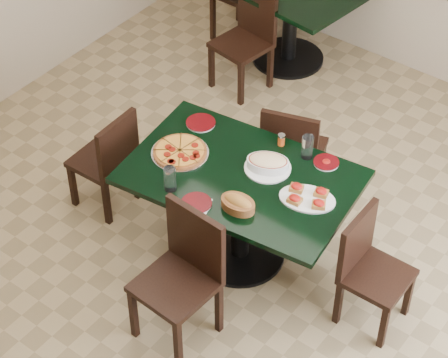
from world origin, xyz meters
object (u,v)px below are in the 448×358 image
Objects in this scene: pepperoni_pizza at (180,152)px; lasagna_casserole at (268,163)px; main_table at (241,195)px; back_table at (291,8)px; chair_left at (109,158)px; bread_basket at (238,203)px; chair_right at (368,265)px; chair_far at (292,150)px; back_chair_near at (248,34)px; chair_near at (184,269)px; bruschetta_platter at (307,197)px.

lasagna_casserole is at bearing 22.82° from pepperoni_pizza.
back_table is (-1.05, 2.14, -0.04)m from main_table.
pepperoni_pizza is (0.59, 0.08, 0.31)m from chair_left.
bread_basket is at bearing -56.14° from back_table.
back_table is 2.86m from chair_right.
bread_basket is at bearing 84.50° from chair_far.
chair_far is (-0.04, 0.65, -0.08)m from main_table.
back_chair_near is 1.97m from lasagna_casserole.
back_chair_near is at bearing 120.92° from chair_near.
chair_near is (1.13, -2.83, -0.00)m from back_table.
chair_left reaches higher than back_table.
bruschetta_platter is (-0.46, -0.01, 0.32)m from chair_right.
chair_near reaches higher than pepperoni_pizza.
lasagna_casserole is at bearing 84.24° from chair_right.
bruschetta_platter reaches higher than back_table.
bruschetta_platter is (0.38, 0.75, 0.25)m from chair_near.
back_table is at bearing 178.93° from chair_left.
pepperoni_pizza is at bearing 95.76° from chair_left.
chair_right is (0.96, -0.58, -0.03)m from chair_far.
bread_basket is at bearing 82.75° from chair_near.
chair_left is (-1.95, -0.23, 0.00)m from chair_right.
back_chair_near is at bearing -93.02° from back_table.
back_chair_near reaches higher than bread_basket.
bruschetta_platter is at bearing -38.93° from lasagna_casserole.
lasagna_casserole reaches higher than chair_left.
chair_left is at bearing 157.78° from chair_near.
chair_near reaches higher than chair_right.
back_chair_near is at bearing -178.13° from chair_left.
chair_far reaches higher than lasagna_casserole.
bread_basket is at bearing 112.93° from chair_right.
back_chair_near reaches higher than main_table.
back_chair_near is 1.89m from pepperoni_pizza.
chair_left is at bearing -82.38° from back_table.
bread_basket is (0.16, -0.26, 0.22)m from main_table.
back_chair_near is (-1.22, 2.34, -0.04)m from chair_near.
pepperoni_pizza is 0.58m from lasagna_casserole.
chair_left is at bearing 169.81° from lasagna_casserole.
back_table is 2.32m from lasagna_casserole.
lasagna_casserole is (0.14, -0.51, 0.31)m from chair_far.
back_table is 1.80m from chair_far.
chair_far is 2.10× the size of bruschetta_platter.
back_table is 3.89× the size of lasagna_casserole.
pepperoni_pizza is (-1.36, -0.15, 0.31)m from chair_right.
lasagna_casserole is 0.37m from bruschetta_platter.
pepperoni_pizza is at bearing -59.37° from back_chair_near.
chair_far is 3.74× the size of bread_basket.
chair_left is (-1.11, 0.53, -0.07)m from chair_near.
lasagna_casserole is at bearing 48.13° from main_table.
back_chair_near is (-2.06, 1.58, 0.03)m from chair_right.
lasagna_casserole is at bearing 92.10° from chair_near.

